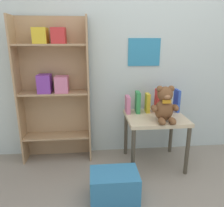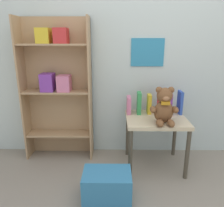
{
  "view_description": "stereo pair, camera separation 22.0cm",
  "coord_description": "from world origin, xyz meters",
  "px_view_note": "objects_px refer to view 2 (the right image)",
  "views": [
    {
      "loc": [
        -0.57,
        -0.99,
        1.29
      ],
      "look_at": [
        -0.38,
        1.11,
        0.67
      ],
      "focal_mm": 35.0,
      "sensor_mm": 36.0,
      "label": 1
    },
    {
      "loc": [
        -0.35,
        -1.0,
        1.29
      ],
      "look_at": [
        -0.38,
        1.11,
        0.67
      ],
      "focal_mm": 35.0,
      "sensor_mm": 36.0,
      "label": 2
    }
  ],
  "objects_px": {
    "book_standing_pink": "(129,105)",
    "bookshelf_side": "(57,84)",
    "storage_bin": "(107,186)",
    "teddy_bear": "(164,107)",
    "display_table": "(156,125)",
    "book_standing_yellow": "(149,104)",
    "book_standing_blue": "(180,102)",
    "book_standing_red": "(159,102)",
    "book_standing_purple": "(170,103)",
    "book_standing_green": "(139,103)"
  },
  "relations": [
    {
      "from": "book_standing_green",
      "to": "book_standing_yellow",
      "type": "distance_m",
      "value": 0.11
    },
    {
      "from": "book_standing_purple",
      "to": "book_standing_yellow",
      "type": "bearing_deg",
      "value": -179.84
    },
    {
      "from": "book_standing_pink",
      "to": "bookshelf_side",
      "type": "bearing_deg",
      "value": 172.67
    },
    {
      "from": "book_standing_yellow",
      "to": "teddy_bear",
      "type": "bearing_deg",
      "value": -70.94
    },
    {
      "from": "book_standing_green",
      "to": "book_standing_purple",
      "type": "relative_size",
      "value": 1.02
    },
    {
      "from": "display_table",
      "to": "teddy_bear",
      "type": "xyz_separation_m",
      "value": [
        0.04,
        -0.14,
        0.24
      ]
    },
    {
      "from": "teddy_bear",
      "to": "book_standing_pink",
      "type": "distance_m",
      "value": 0.42
    },
    {
      "from": "teddy_bear",
      "to": "book_standing_blue",
      "type": "distance_m",
      "value": 0.36
    },
    {
      "from": "book_standing_red",
      "to": "book_standing_green",
      "type": "bearing_deg",
      "value": -177.4
    },
    {
      "from": "book_standing_yellow",
      "to": "book_standing_red",
      "type": "relative_size",
      "value": 0.85
    },
    {
      "from": "book_standing_purple",
      "to": "storage_bin",
      "type": "height_order",
      "value": "book_standing_purple"
    },
    {
      "from": "book_standing_pink",
      "to": "book_standing_yellow",
      "type": "distance_m",
      "value": 0.21
    },
    {
      "from": "book_standing_green",
      "to": "storage_bin",
      "type": "height_order",
      "value": "book_standing_green"
    },
    {
      "from": "bookshelf_side",
      "to": "book_standing_red",
      "type": "bearing_deg",
      "value": -4.77
    },
    {
      "from": "bookshelf_side",
      "to": "book_standing_red",
      "type": "height_order",
      "value": "bookshelf_side"
    },
    {
      "from": "book_standing_yellow",
      "to": "storage_bin",
      "type": "height_order",
      "value": "book_standing_yellow"
    },
    {
      "from": "book_standing_pink",
      "to": "book_standing_purple",
      "type": "bearing_deg",
      "value": -1.58
    },
    {
      "from": "book_standing_pink",
      "to": "book_standing_red",
      "type": "height_order",
      "value": "book_standing_red"
    },
    {
      "from": "teddy_bear",
      "to": "book_standing_green",
      "type": "distance_m",
      "value": 0.35
    },
    {
      "from": "book_standing_pink",
      "to": "book_standing_yellow",
      "type": "xyz_separation_m",
      "value": [
        0.21,
        -0.0,
        0.01
      ]
    },
    {
      "from": "book_standing_blue",
      "to": "bookshelf_side",
      "type": "bearing_deg",
      "value": 174.5
    },
    {
      "from": "book_standing_pink",
      "to": "book_standing_blue",
      "type": "xyz_separation_m",
      "value": [
        0.54,
        -0.0,
        0.03
      ]
    },
    {
      "from": "book_standing_pink",
      "to": "book_standing_green",
      "type": "bearing_deg",
      "value": 0.02
    },
    {
      "from": "bookshelf_side",
      "to": "book_standing_yellow",
      "type": "xyz_separation_m",
      "value": [
        0.98,
        -0.09,
        -0.2
      ]
    },
    {
      "from": "teddy_bear",
      "to": "book_standing_pink",
      "type": "xyz_separation_m",
      "value": [
        -0.31,
        0.28,
        -0.07
      ]
    },
    {
      "from": "book_standing_red",
      "to": "book_standing_purple",
      "type": "xyz_separation_m",
      "value": [
        0.11,
        -0.01,
        -0.01
      ]
    },
    {
      "from": "bookshelf_side",
      "to": "book_standing_blue",
      "type": "relative_size",
      "value": 6.3
    },
    {
      "from": "storage_bin",
      "to": "teddy_bear",
      "type": "bearing_deg",
      "value": 36.89
    },
    {
      "from": "teddy_bear",
      "to": "book_standing_green",
      "type": "relative_size",
      "value": 1.53
    },
    {
      "from": "book_standing_blue",
      "to": "storage_bin",
      "type": "bearing_deg",
      "value": -139.45
    },
    {
      "from": "teddy_bear",
      "to": "book_standing_red",
      "type": "distance_m",
      "value": 0.29
    },
    {
      "from": "book_standing_yellow",
      "to": "storage_bin",
      "type": "xyz_separation_m",
      "value": [
        -0.42,
        -0.67,
        -0.51
      ]
    },
    {
      "from": "bookshelf_side",
      "to": "book_standing_green",
      "type": "xyz_separation_m",
      "value": [
        0.87,
        -0.09,
        -0.19
      ]
    },
    {
      "from": "teddy_bear",
      "to": "book_standing_blue",
      "type": "bearing_deg",
      "value": 50.6
    },
    {
      "from": "display_table",
      "to": "book_standing_yellow",
      "type": "height_order",
      "value": "book_standing_yellow"
    },
    {
      "from": "display_table",
      "to": "book_standing_purple",
      "type": "bearing_deg",
      "value": 39.69
    },
    {
      "from": "bookshelf_side",
      "to": "book_standing_blue",
      "type": "distance_m",
      "value": 1.32
    },
    {
      "from": "book_standing_green",
      "to": "book_standing_blue",
      "type": "xyz_separation_m",
      "value": [
        0.43,
        -0.0,
        0.01
      ]
    },
    {
      "from": "display_table",
      "to": "book_standing_pink",
      "type": "height_order",
      "value": "book_standing_pink"
    },
    {
      "from": "bookshelf_side",
      "to": "book_standing_yellow",
      "type": "bearing_deg",
      "value": -5.47
    },
    {
      "from": "bookshelf_side",
      "to": "book_standing_pink",
      "type": "bearing_deg",
      "value": -6.96
    },
    {
      "from": "bookshelf_side",
      "to": "book_standing_green",
      "type": "bearing_deg",
      "value": -6.07
    },
    {
      "from": "bookshelf_side",
      "to": "storage_bin",
      "type": "distance_m",
      "value": 1.18
    },
    {
      "from": "book_standing_pink",
      "to": "book_standing_green",
      "type": "height_order",
      "value": "book_standing_green"
    },
    {
      "from": "book_standing_yellow",
      "to": "bookshelf_side",
      "type": "bearing_deg",
      "value": 175.29
    },
    {
      "from": "book_standing_blue",
      "to": "book_standing_purple",
      "type": "bearing_deg",
      "value": -178.37
    },
    {
      "from": "book_standing_purple",
      "to": "book_standing_pink",
      "type": "bearing_deg",
      "value": -178.71
    },
    {
      "from": "teddy_bear",
      "to": "bookshelf_side",
      "type": "bearing_deg",
      "value": 160.76
    },
    {
      "from": "book_standing_red",
      "to": "book_standing_purple",
      "type": "distance_m",
      "value": 0.11
    },
    {
      "from": "book_standing_pink",
      "to": "book_standing_yellow",
      "type": "height_order",
      "value": "book_standing_yellow"
    }
  ]
}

